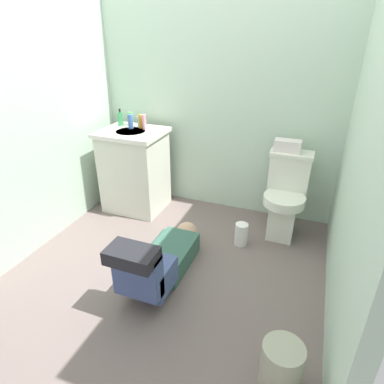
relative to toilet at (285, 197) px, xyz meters
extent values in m
cube|color=#6C5D5A|center=(-0.75, -0.74, -0.39)|extent=(2.81, 3.09, 0.04)
cube|color=#B2CCB6|center=(-0.75, 0.35, 0.83)|extent=(2.47, 0.08, 2.40)
cube|color=#B2CCB6|center=(-1.95, -0.74, 0.83)|extent=(0.08, 2.09, 2.40)
cube|color=#B2CCB6|center=(0.45, -0.74, 0.83)|extent=(0.08, 2.09, 2.40)
cube|color=silver|center=(0.00, -0.04, -0.18)|extent=(0.22, 0.30, 0.38)
cylinder|color=silver|center=(0.00, -0.10, 0.01)|extent=(0.35, 0.35, 0.08)
cube|color=silver|center=(0.00, 0.09, 0.18)|extent=(0.34, 0.17, 0.34)
cube|color=silver|center=(0.00, 0.09, 0.37)|extent=(0.36, 0.19, 0.03)
cube|color=beige|center=(-1.48, -0.05, 0.02)|extent=(0.56, 0.48, 0.78)
cube|color=silver|center=(-1.48, -0.05, 0.43)|extent=(0.60, 0.52, 0.04)
cylinder|color=silver|center=(-1.48, -0.07, 0.43)|extent=(0.28, 0.28, 0.05)
cylinder|color=silver|center=(-1.48, 0.09, 0.50)|extent=(0.02, 0.02, 0.10)
cube|color=#33594C|center=(-0.75, -0.79, -0.28)|extent=(0.29, 0.52, 0.17)
sphere|color=tan|center=(-0.75, -0.46, -0.27)|extent=(0.19, 0.19, 0.19)
cube|color=#415182|center=(-0.75, -1.15, -0.19)|extent=(0.31, 0.28, 0.20)
cube|color=#415182|center=(-0.75, -1.29, -0.07)|extent=(0.31, 0.12, 0.32)
cube|color=black|center=(-0.75, -1.33, 0.11)|extent=(0.31, 0.19, 0.09)
cylinder|color=#33594C|center=(-0.94, -0.63, -0.31)|extent=(0.08, 0.30, 0.08)
cube|color=silver|center=(-0.05, 0.09, 0.43)|extent=(0.22, 0.11, 0.10)
cylinder|color=#3C9356|center=(-1.67, 0.07, 0.52)|extent=(0.06, 0.06, 0.13)
cylinder|color=black|center=(-1.67, 0.07, 0.60)|extent=(0.02, 0.02, 0.04)
cylinder|color=#4D9848|center=(-1.58, 0.11, 0.52)|extent=(0.05, 0.05, 0.13)
cylinder|color=#436DBE|center=(-1.52, 0.02, 0.52)|extent=(0.05, 0.05, 0.13)
cylinder|color=gold|center=(-1.43, 0.06, 0.52)|extent=(0.04, 0.04, 0.13)
cylinder|color=pink|center=(-1.38, 0.04, 0.52)|extent=(0.04, 0.04, 0.14)
cylinder|color=#999B84|center=(0.19, -1.49, -0.23)|extent=(0.22, 0.22, 0.28)
cylinder|color=white|center=(-0.30, -0.32, -0.27)|extent=(0.11, 0.11, 0.20)
camera|label=1|loc=(0.16, -2.69, 1.33)|focal=30.86mm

